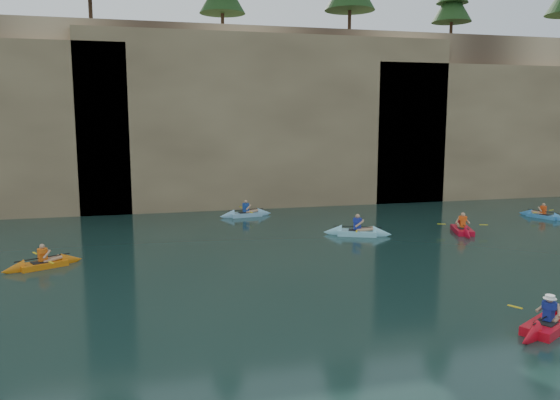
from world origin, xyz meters
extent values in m
plane|color=black|center=(0.00, 0.00, 0.00)|extent=(160.00, 160.00, 0.00)
cube|color=tan|center=(0.00, 30.00, 6.00)|extent=(70.00, 16.00, 12.00)
cube|color=#99835D|center=(2.00, 22.60, 5.70)|extent=(24.00, 2.40, 11.40)
cube|color=#99835D|center=(22.00, 22.60, 4.92)|extent=(26.00, 2.40, 9.84)
cube|color=black|center=(-4.00, 21.95, 1.60)|extent=(3.50, 1.00, 3.20)
cube|color=black|center=(10.00, 21.95, 2.25)|extent=(5.00, 1.00, 4.50)
cube|color=red|center=(4.44, -0.28, 0.15)|extent=(2.64, 1.96, 0.29)
cone|color=red|center=(3.38, -0.87, 0.15)|extent=(1.17, 1.12, 0.77)
cube|color=black|center=(4.30, -0.35, 0.26)|extent=(0.71, 0.69, 0.04)
cube|color=navy|center=(4.44, -0.28, 0.55)|extent=(0.40, 0.35, 0.49)
sphere|color=tan|center=(4.44, -0.28, 0.90)|extent=(0.21, 0.21, 0.21)
cylinder|color=black|center=(4.44, -0.28, 0.43)|extent=(1.81, 1.03, 0.04)
cube|color=yellow|center=(3.98, 0.53, 0.43)|extent=(0.27, 0.41, 0.02)
cylinder|color=white|center=(4.44, -0.28, 0.94)|extent=(0.35, 0.35, 0.10)
cube|color=orange|center=(-10.20, 9.96, 0.13)|extent=(2.46, 1.75, 0.26)
cone|color=orange|center=(-9.20, 10.47, 0.13)|extent=(1.07, 1.02, 0.71)
cone|color=orange|center=(-11.19, 9.45, 0.13)|extent=(1.07, 1.02, 0.71)
cube|color=black|center=(-10.33, 9.89, 0.23)|extent=(0.69, 0.65, 0.04)
cube|color=#DE5E12|center=(-10.20, 9.96, 0.51)|extent=(0.38, 0.33, 0.48)
sphere|color=tan|center=(-10.20, 9.96, 0.85)|extent=(0.20, 0.20, 0.20)
cylinder|color=black|center=(-10.20, 9.96, 0.40)|extent=(1.89, 0.99, 0.04)
cube|color=yellow|center=(-10.63, 10.81, 0.40)|extent=(0.26, 0.41, 0.02)
cube|color=yellow|center=(-9.76, 9.11, 0.40)|extent=(0.26, 0.41, 0.02)
cube|color=#8ED8ED|center=(3.97, 12.47, 0.15)|extent=(2.73, 1.83, 0.30)
cone|color=#8ED8ED|center=(5.10, 11.97, 0.15)|extent=(1.17, 1.11, 0.81)
cone|color=#8ED8ED|center=(2.85, 12.97, 0.15)|extent=(1.17, 1.11, 0.81)
cube|color=black|center=(3.84, 12.53, 0.27)|extent=(0.71, 0.69, 0.04)
cube|color=#1B2A96|center=(3.97, 12.47, 0.58)|extent=(0.43, 0.37, 0.54)
sphere|color=tan|center=(3.97, 12.47, 0.97)|extent=(0.23, 0.23, 0.23)
cylinder|color=black|center=(3.97, 12.47, 0.44)|extent=(2.20, 1.00, 0.04)
cube|color=yellow|center=(4.42, 13.47, 0.44)|extent=(0.24, 0.42, 0.02)
cube|color=yellow|center=(3.53, 11.46, 0.44)|extent=(0.24, 0.42, 0.02)
cube|color=red|center=(9.44, 11.80, 0.14)|extent=(1.69, 2.81, 0.28)
cone|color=red|center=(9.88, 12.99, 0.14)|extent=(1.06, 1.16, 0.78)
cone|color=red|center=(9.00, 10.61, 0.14)|extent=(1.06, 1.16, 0.78)
cube|color=black|center=(9.39, 11.66, 0.25)|extent=(0.65, 0.68, 0.04)
cube|color=#FD5715|center=(9.44, 11.80, 0.56)|extent=(0.34, 0.41, 0.52)
sphere|color=tan|center=(9.44, 11.80, 0.93)|extent=(0.22, 0.22, 0.22)
cylinder|color=black|center=(9.44, 11.80, 0.42)|extent=(0.83, 2.17, 0.04)
cube|color=yellow|center=(8.46, 12.16, 0.42)|extent=(0.42, 0.22, 0.02)
cube|color=yellow|center=(10.43, 11.44, 0.42)|extent=(0.42, 0.22, 0.02)
cube|color=#82B9DA|center=(-0.45, 19.00, 0.14)|extent=(2.57, 1.10, 0.27)
cone|color=#82B9DA|center=(0.71, 19.16, 0.14)|extent=(0.97, 0.85, 0.74)
cone|color=#82B9DA|center=(-1.61, 18.84, 0.14)|extent=(0.97, 0.85, 0.74)
cube|color=black|center=(-0.60, 18.98, 0.24)|extent=(0.61, 0.53, 0.04)
cube|color=#1A3F94|center=(-0.45, 19.00, 0.53)|extent=(0.36, 0.26, 0.50)
sphere|color=tan|center=(-0.45, 19.00, 0.89)|extent=(0.21, 0.21, 0.21)
cylinder|color=black|center=(-0.45, 19.00, 0.41)|extent=(2.18, 0.33, 0.04)
cube|color=yellow|center=(-0.58, 19.99, 0.41)|extent=(0.14, 0.43, 0.02)
cube|color=yellow|center=(-0.31, 18.01, 0.41)|extent=(0.14, 0.43, 0.02)
cube|color=#3C89CD|center=(16.37, 14.33, 0.12)|extent=(1.44, 2.45, 0.24)
cone|color=#3C89CD|center=(15.99, 15.38, 0.12)|extent=(0.90, 1.01, 0.66)
cube|color=black|center=(16.42, 14.19, 0.21)|extent=(0.57, 0.66, 0.04)
cube|color=#EE4714|center=(16.37, 14.33, 0.46)|extent=(0.28, 0.35, 0.44)
sphere|color=tan|center=(16.37, 14.33, 0.78)|extent=(0.18, 0.18, 0.18)
cylinder|color=black|center=(16.37, 14.33, 0.38)|extent=(0.69, 1.84, 0.04)
cube|color=yellow|center=(15.55, 14.04, 0.38)|extent=(0.42, 0.22, 0.02)
cube|color=yellow|center=(17.19, 14.63, 0.38)|extent=(0.42, 0.22, 0.02)
camera|label=1|loc=(-6.24, -12.40, 5.82)|focal=35.00mm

